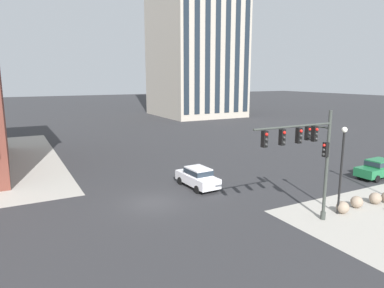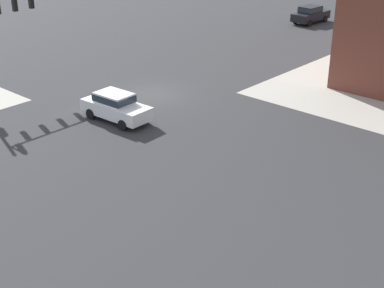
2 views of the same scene
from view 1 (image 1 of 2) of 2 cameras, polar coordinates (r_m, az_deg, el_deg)
ground_plane at (r=25.41m, az=-6.38°, el=-9.60°), size 320.00×320.00×0.00m
traffic_signal_main at (r=21.78m, az=18.74°, el=-0.91°), size 5.92×2.09×6.94m
bollard_sphere_curb_a at (r=25.33m, az=23.55°, el=-9.54°), size 0.83×0.83×0.83m
bollard_sphere_curb_b at (r=26.77m, az=25.50°, el=-8.61°), size 0.83×0.83×0.83m
bollard_sphere_curb_c at (r=28.14m, az=27.95°, el=-7.90°), size 0.83×0.83×0.83m
street_lamp_corner_near at (r=24.25m, az=23.45°, el=-2.56°), size 0.36×0.36×5.81m
car_main_northbound_near at (r=35.23m, az=28.30°, el=-3.48°), size 4.46×2.02×1.68m
car_main_southbound_near at (r=28.39m, az=0.93°, el=-5.38°), size 2.05×4.48×1.68m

